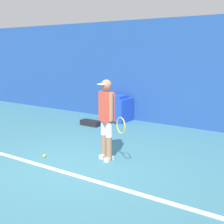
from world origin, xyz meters
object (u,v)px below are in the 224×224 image
object	(u,v)px
tennis_ball	(44,156)
covered_chair	(117,109)
tennis_player	(107,116)
equipment_bag	(91,123)

from	to	relation	value
tennis_ball	covered_chair	distance (m)	3.95
tennis_player	covered_chair	distance (m)	3.77
tennis_player	tennis_ball	distance (m)	1.62
tennis_ball	equipment_bag	distance (m)	3.02
tennis_player	tennis_ball	bearing A→B (deg)	-124.18
covered_chair	equipment_bag	world-z (taller)	covered_chair
covered_chair	equipment_bag	xyz separation A→B (m)	(-0.27, -1.02, -0.32)
tennis_player	tennis_ball	xyz separation A→B (m)	(-1.18, -0.65, -0.90)
tennis_player	equipment_bag	xyz separation A→B (m)	(-2.17, 2.20, -0.85)
covered_chair	tennis_player	bearing A→B (deg)	-59.41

